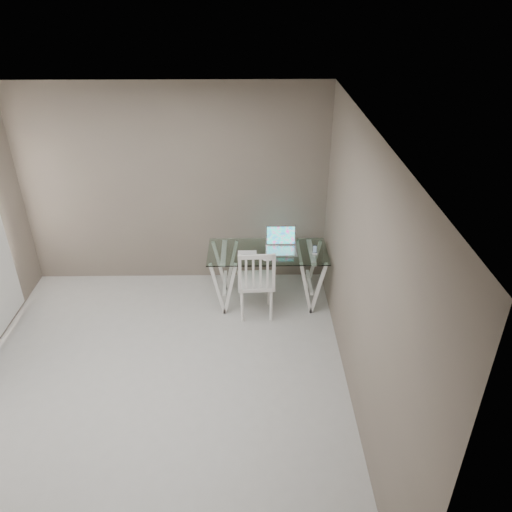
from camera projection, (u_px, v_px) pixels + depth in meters
The scene contains 7 objects.
room at pixel (131, 245), 4.37m from camera, with size 4.50×4.52×2.71m.
desk at pixel (267, 276), 6.43m from camera, with size 1.50×0.70×0.75m.
chair at pixel (256, 280), 6.06m from camera, with size 0.46×0.46×0.97m.
laptop at pixel (281, 244), 6.28m from camera, with size 0.39×0.33×0.27m.
keyboard at pixel (247, 253), 6.22m from camera, with size 0.25×0.11×0.01m, color silver.
mouse at pixel (267, 259), 6.04m from camera, with size 0.12×0.07×0.04m, color white.
phone_dock at pixel (315, 252), 6.18m from camera, with size 0.06×0.06×0.12m.
Camera 1 is at (0.98, -3.83, 3.81)m, focal length 35.00 mm.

